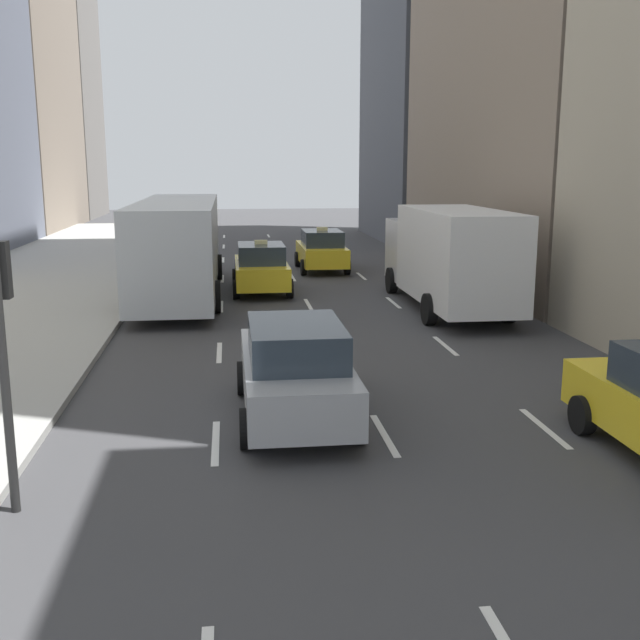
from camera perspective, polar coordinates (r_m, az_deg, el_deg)
name	(u,v)px	position (r m, az deg, el deg)	size (l,w,h in m)	color
sidewalk_left	(8,303)	(26.00, -22.68, 1.18)	(8.00, 66.00, 0.15)	#9E9E99
lane_markings	(320,324)	(21.25, -0.03, -0.28)	(5.72, 56.00, 0.01)	white
taxi_lead	(322,250)	(31.91, 0.12, 5.35)	(2.02, 4.40, 1.87)	yellow
taxi_second	(261,268)	(26.49, -4.51, 4.00)	(2.02, 4.40, 1.87)	yellow
sedan_black_near	(295,369)	(13.22, -1.91, -3.77)	(2.02, 4.67, 1.77)	#9EA0A5
city_bus	(178,244)	(26.01, -10.73, 5.70)	(2.80, 11.61, 3.25)	#B7BCC1
box_truck	(448,255)	(23.43, 9.76, 4.90)	(2.58, 8.40, 3.15)	silver
traffic_light_pole	(2,330)	(10.17, -23.04, -0.68)	(0.24, 0.42, 3.60)	black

